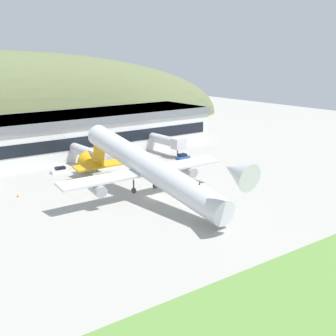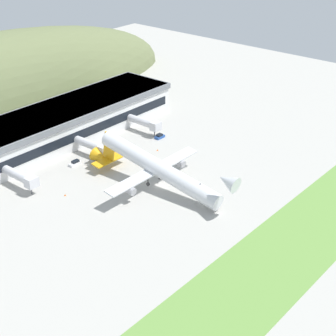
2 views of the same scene
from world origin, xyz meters
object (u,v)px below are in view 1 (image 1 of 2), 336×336
at_px(traffic_cone_1, 18,196).
at_px(service_car_0, 183,157).
at_px(fuel_truck, 107,161).
at_px(jetway_2, 168,141).
at_px(service_car_1, 60,170).
at_px(cargo_airplane, 147,168).
at_px(traffic_cone_0, 173,167).
at_px(jetway_1, 88,153).
at_px(terminal_building, 51,134).

bearing_deg(traffic_cone_1, service_car_0, 6.61).
bearing_deg(fuel_truck, jetway_2, 2.00).
xyz_separation_m(service_car_0, traffic_cone_1, (-47.37, -5.49, -0.37)).
relative_size(service_car_1, traffic_cone_1, 7.30).
bearing_deg(cargo_airplane, service_car_0, 39.28).
xyz_separation_m(cargo_airplane, service_car_1, (-5.35, 29.15, -5.67)).
xyz_separation_m(jetway_2, traffic_cone_1, (-47.41, -11.99, -3.71)).
relative_size(cargo_airplane, traffic_cone_0, 91.98).
relative_size(fuel_truck, traffic_cone_1, 12.71).
bearing_deg(jetway_1, cargo_airplane, -94.43).
bearing_deg(service_car_0, terminal_building, 136.92).
bearing_deg(terminal_building, jetway_2, -34.55).
height_order(traffic_cone_0, traffic_cone_1, same).
height_order(terminal_building, service_car_1, terminal_building).
relative_size(jetway_2, service_car_0, 3.82).
distance_m(terminal_building, jetway_2, 32.24).
distance_m(terminal_building, service_car_0, 36.65).
relative_size(jetway_2, service_car_1, 3.27).
distance_m(cargo_airplane, service_car_1, 30.18).
relative_size(service_car_0, traffic_cone_1, 6.25).
xyz_separation_m(terminal_building, traffic_cone_0, (18.28, -30.79, -6.08)).
relative_size(jetway_1, service_car_0, 3.85).
distance_m(terminal_building, jetway_1, 18.49).
bearing_deg(jetway_2, traffic_cone_0, -123.14).
xyz_separation_m(traffic_cone_0, traffic_cone_1, (-39.21, 0.57, 0.00)).
bearing_deg(service_car_0, traffic_cone_1, -173.39).
distance_m(terminal_building, traffic_cone_0, 36.32).
xyz_separation_m(terminal_building, service_car_0, (26.44, -24.73, -5.71)).
xyz_separation_m(cargo_airplane, fuel_truck, (7.03, 28.02, -4.90)).
bearing_deg(jetway_1, terminal_building, 94.65).
height_order(jetway_2, traffic_cone_0, jetway_2).
height_order(terminal_building, traffic_cone_1, terminal_building).
distance_m(service_car_1, traffic_cone_0, 27.61).
distance_m(jetway_1, jetway_2, 24.99).
xyz_separation_m(cargo_airplane, traffic_cone_1, (-20.20, 16.74, -6.01)).
distance_m(jetway_1, service_car_1, 8.30).
xyz_separation_m(jetway_1, service_car_0, (24.96, -6.45, -3.34)).
relative_size(jetway_1, traffic_cone_0, 24.06).
bearing_deg(service_car_1, traffic_cone_0, -28.04).
xyz_separation_m(jetway_1, service_car_1, (-7.57, 0.47, -3.37)).
bearing_deg(traffic_cone_0, service_car_0, 36.59).
height_order(service_car_0, traffic_cone_0, service_car_0).
bearing_deg(traffic_cone_1, cargo_airplane, -39.65).
relative_size(terminal_building, fuel_truck, 13.24).
relative_size(cargo_airplane, service_car_0, 14.71).
distance_m(service_car_0, traffic_cone_1, 47.69).
bearing_deg(traffic_cone_0, cargo_airplane, -139.62).
relative_size(service_car_0, service_car_1, 0.86).
relative_size(terminal_building, jetway_1, 6.99).
bearing_deg(jetway_1, service_car_0, -14.49).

